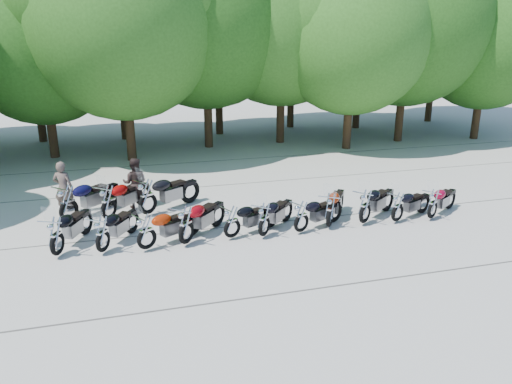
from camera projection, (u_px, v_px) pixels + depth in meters
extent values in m
plane|color=#A7A096|center=(269.00, 242.00, 14.84)|extent=(90.00, 90.00, 0.00)
cylinder|color=#3A2614|center=(51.00, 124.00, 24.28)|extent=(0.44, 0.44, 3.31)
sphere|color=#286319|center=(41.00, 46.00, 23.15)|extent=(7.31, 7.31, 7.31)
cylinder|color=#3A2614|center=(129.00, 120.00, 23.64)|extent=(0.44, 0.44, 3.93)
sphere|color=#357721|center=(122.00, 23.00, 22.30)|extent=(8.70, 8.70, 8.70)
cylinder|color=#3A2614|center=(208.00, 109.00, 26.34)|extent=(0.44, 0.44, 4.13)
sphere|color=#286319|center=(205.00, 17.00, 24.93)|extent=(9.13, 9.13, 9.13)
cylinder|color=#3A2614|center=(281.00, 106.00, 27.48)|extent=(0.44, 0.44, 4.09)
sphere|color=#357721|center=(282.00, 19.00, 26.08)|extent=(9.04, 9.04, 9.04)
cylinder|color=#3A2614|center=(348.00, 114.00, 26.10)|extent=(0.44, 0.44, 3.62)
sphere|color=#357721|center=(353.00, 34.00, 24.86)|extent=(8.00, 8.00, 8.00)
cylinder|color=#3A2614|center=(401.00, 106.00, 27.85)|extent=(0.44, 0.44, 3.98)
sphere|color=#286319|center=(408.00, 23.00, 26.48)|extent=(8.79, 8.79, 8.79)
cylinder|color=#3A2614|center=(477.00, 109.00, 28.56)|extent=(0.44, 0.44, 3.41)
sphere|color=#286319|center=(487.00, 40.00, 27.40)|extent=(7.53, 7.53, 7.53)
cylinder|color=#3A2614|center=(39.00, 110.00, 27.78)|extent=(0.44, 0.44, 3.52)
sphere|color=#357721|center=(30.00, 37.00, 26.57)|extent=(7.78, 7.78, 7.78)
cylinder|color=#3A2614|center=(123.00, 109.00, 28.43)|extent=(0.44, 0.44, 3.42)
sphere|color=#286319|center=(118.00, 40.00, 27.26)|extent=(7.56, 7.56, 7.56)
cylinder|color=#3A2614|center=(219.00, 104.00, 29.85)|extent=(0.44, 0.44, 3.56)
sphere|color=#286319|center=(217.00, 35.00, 28.63)|extent=(7.88, 7.88, 7.88)
cylinder|color=#3A2614|center=(291.00, 98.00, 31.97)|extent=(0.44, 0.44, 3.76)
sphere|color=#286319|center=(292.00, 30.00, 30.68)|extent=(8.31, 8.31, 8.31)
cylinder|color=#3A2614|center=(357.00, 99.00, 31.72)|extent=(0.44, 0.44, 3.63)
sphere|color=#357721|center=(361.00, 33.00, 30.48)|extent=(8.02, 8.02, 8.02)
cylinder|color=#3A2614|center=(431.00, 89.00, 33.95)|extent=(0.44, 0.44, 4.37)
sphere|color=#286319|center=(439.00, 14.00, 32.46)|extent=(9.67, 9.67, 9.67)
imported|color=brown|center=(63.00, 188.00, 16.82)|extent=(0.79, 0.65, 1.86)
imported|color=black|center=(135.00, 183.00, 17.49)|extent=(1.01, 0.87, 1.80)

